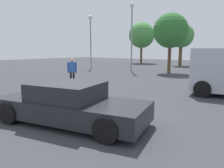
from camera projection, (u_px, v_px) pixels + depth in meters
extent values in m
plane|color=#38383D|center=(70.00, 119.00, 6.51)|extent=(80.00, 80.00, 0.00)
cube|color=#232328|center=(70.00, 108.00, 6.16)|extent=(4.81, 2.68, 0.54)
cube|color=#232328|center=(67.00, 91.00, 6.11)|extent=(2.21, 1.97, 0.49)
cube|color=slate|center=(94.00, 94.00, 5.74)|extent=(0.38, 1.44, 0.41)
cube|color=slate|center=(43.00, 89.00, 6.49)|extent=(0.38, 1.44, 0.41)
cylinder|color=black|center=(130.00, 111.00, 6.25)|extent=(0.67, 0.36, 0.64)
cylinder|color=black|center=(106.00, 130.00, 4.80)|extent=(0.67, 0.36, 0.64)
cylinder|color=black|center=(48.00, 101.00, 7.55)|extent=(0.67, 0.36, 0.64)
cylinder|color=black|center=(9.00, 113.00, 6.10)|extent=(0.67, 0.36, 0.64)
ellipsoid|color=white|center=(93.00, 93.00, 9.10)|extent=(0.50, 0.40, 0.27)
sphere|color=white|center=(90.00, 91.00, 9.32)|extent=(0.22, 0.22, 0.22)
sphere|color=white|center=(90.00, 91.00, 9.38)|extent=(0.10, 0.10, 0.10)
cylinder|color=white|center=(90.00, 97.00, 9.21)|extent=(0.06, 0.06, 0.15)
cylinder|color=white|center=(93.00, 97.00, 9.29)|extent=(0.06, 0.06, 0.15)
cylinder|color=white|center=(93.00, 98.00, 8.98)|extent=(0.06, 0.06, 0.15)
cylinder|color=white|center=(96.00, 98.00, 9.06)|extent=(0.06, 0.06, 0.15)
sphere|color=white|center=(96.00, 94.00, 8.89)|extent=(0.12, 0.12, 0.12)
cube|color=slate|center=(195.00, 60.00, 10.40)|extent=(0.26, 1.72, 0.79)
cylinder|color=black|center=(202.00, 89.00, 9.50)|extent=(0.79, 0.34, 0.76)
cylinder|color=black|center=(207.00, 83.00, 11.15)|extent=(0.79, 0.34, 0.76)
cylinder|color=black|center=(74.00, 78.00, 12.97)|extent=(0.13, 0.13, 0.81)
cylinder|color=black|center=(71.00, 78.00, 12.95)|extent=(0.13, 0.13, 0.81)
cube|color=#3359B2|center=(72.00, 67.00, 12.85)|extent=(0.46, 0.45, 0.57)
cylinder|color=#3359B2|center=(76.00, 68.00, 12.88)|extent=(0.09, 0.09, 0.68)
cylinder|color=#3359B2|center=(68.00, 68.00, 12.84)|extent=(0.09, 0.09, 0.68)
sphere|color=tan|center=(72.00, 60.00, 12.79)|extent=(0.22, 0.22, 0.22)
cylinder|color=gray|center=(91.00, 44.00, 23.42)|extent=(0.14, 0.14, 5.48)
sphere|color=silver|center=(90.00, 17.00, 22.96)|extent=(0.44, 0.44, 0.44)
cylinder|color=gray|center=(132.00, 40.00, 20.16)|extent=(0.14, 0.14, 6.14)
sphere|color=silver|center=(132.00, 5.00, 19.65)|extent=(0.44, 0.44, 0.44)
cylinder|color=brown|center=(169.00, 59.00, 19.28)|extent=(0.29, 0.29, 2.67)
sphere|color=#2D6B2D|center=(171.00, 31.00, 18.88)|extent=(3.10, 3.10, 3.10)
cylinder|color=brown|center=(180.00, 55.00, 28.15)|extent=(0.43, 0.43, 2.80)
sphere|color=#478C42|center=(181.00, 35.00, 27.74)|extent=(3.20, 3.20, 3.20)
cylinder|color=brown|center=(141.00, 54.00, 33.73)|extent=(0.35, 0.35, 2.91)
sphere|color=#478C42|center=(142.00, 35.00, 33.25)|extent=(4.03, 4.03, 4.03)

